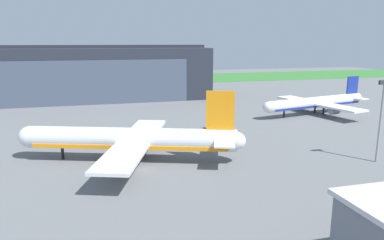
# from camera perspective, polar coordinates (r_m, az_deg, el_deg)

# --- Properties ---
(ground_plane) EXTENTS (440.00, 440.00, 0.00)m
(ground_plane) POSITION_cam_1_polar(r_m,az_deg,el_deg) (65.93, -7.91, -7.87)
(ground_plane) COLOR slate
(grass_field_strip) EXTENTS (440.00, 56.00, 0.08)m
(grass_field_strip) POSITION_cam_1_polar(r_m,az_deg,el_deg) (221.83, -13.35, 6.13)
(grass_field_strip) COLOR #347732
(grass_field_strip) RESTS_ON ground_plane
(maintenance_hangar) EXTENTS (90.12, 31.10, 21.31)m
(maintenance_hangar) POSITION_cam_1_polar(r_m,az_deg,el_deg) (150.57, -15.22, 7.15)
(maintenance_hangar) COLOR #232833
(maintenance_hangar) RESTS_ON ground_plane
(airliner_near_left) EXTENTS (41.79, 35.94, 13.81)m
(airliner_near_left) POSITION_cam_1_polar(r_m,az_deg,el_deg) (70.03, -9.68, -3.08)
(airliner_near_left) COLOR silver
(airliner_near_left) RESTS_ON ground_plane
(airliner_far_right) EXTENTS (40.51, 32.64, 11.32)m
(airliner_far_right) POSITION_cam_1_polar(r_m,az_deg,el_deg) (120.82, 19.10, 2.62)
(airliner_far_right) COLOR white
(airliner_far_right) RESTS_ON ground_plane
(baggage_tug) EXTENTS (4.95, 3.13, 2.32)m
(baggage_tug) POSITION_cam_1_polar(r_m,az_deg,el_deg) (95.63, 3.66, -0.72)
(baggage_tug) COLOR #2D2D33
(baggage_tug) RESTS_ON ground_plane
(apron_light_mast) EXTENTS (2.40, 0.50, 15.71)m
(apron_light_mast) POSITION_cam_1_polar(r_m,az_deg,el_deg) (75.95, 27.77, 0.87)
(apron_light_mast) COLOR #99999E
(apron_light_mast) RESTS_ON ground_plane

